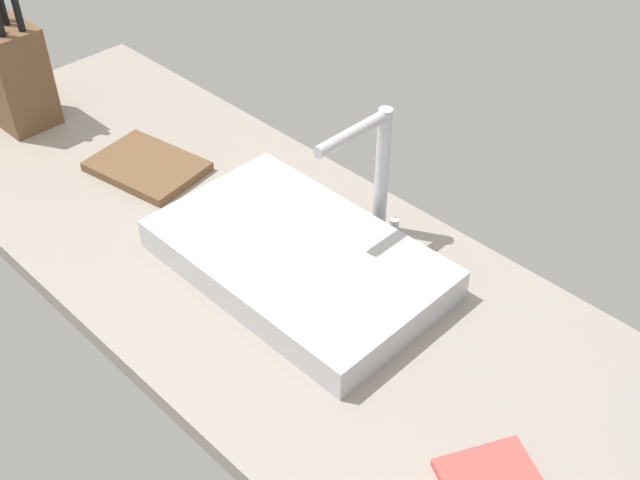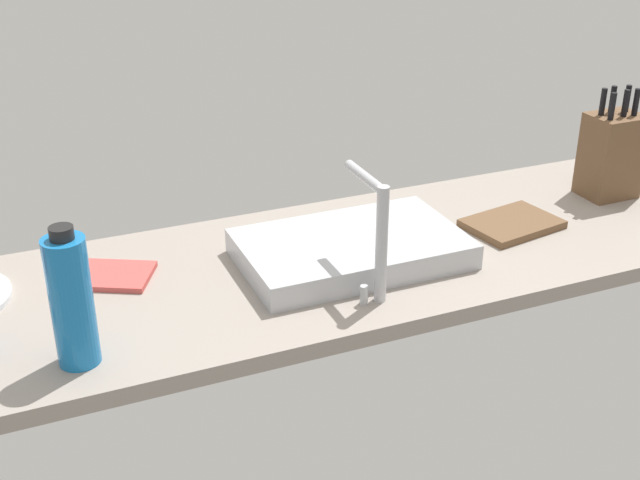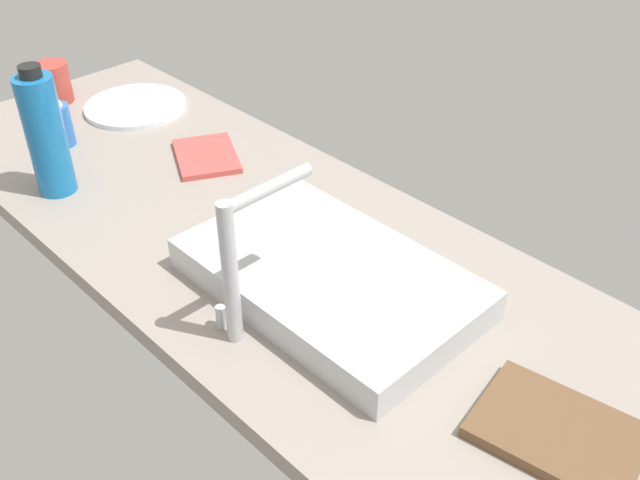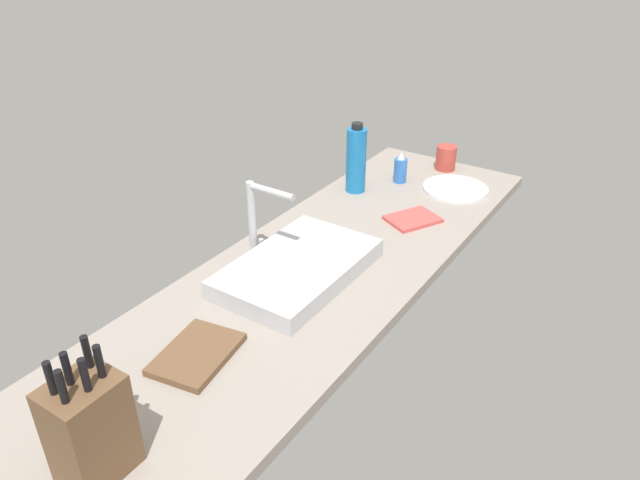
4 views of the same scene
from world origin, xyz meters
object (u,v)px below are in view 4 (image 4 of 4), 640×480
Objects in this scene: faucet at (258,213)px; coffee_mug at (446,158)px; sink_basin at (298,268)px; dish_towel at (413,219)px; cutting_board at (197,354)px; soap_bottle at (400,169)px; dinner_plate at (455,189)px; knife_block at (90,428)px; water_bottle at (356,160)px.

faucet is 98.11cm from coffee_mug.
dish_towel is at bearing -13.88° from sink_basin.
dish_towel is (91.69, -11.77, -0.30)cm from cutting_board.
coffee_mug is at bearing -1.91° from sink_basin.
cutting_board is at bearing 172.68° from dish_towel.
soap_bottle is 0.50× the size of dinner_plate.
sink_basin is at bearing -175.29° from soap_bottle.
coffee_mug is (21.38, -9.58, -0.34)cm from soap_bottle.
sink_basin reaches higher than dinner_plate.
faucet is 1.15× the size of cutting_board.
coffee_mug reaches higher than dish_towel.
faucet is 85.73cm from dinner_plate.
faucet reaches higher than cutting_board.
faucet is 81.52cm from knife_block.
dinner_plate is at bearing -78.00° from soap_bottle.
dish_towel is at bearing -7.32° from cutting_board.
coffee_mug is (97.99, -3.27, 2.08)cm from sink_basin.
water_bottle is at bearing 70.08° from dish_towel.
knife_block is 35.93cm from cutting_board.
soap_bottle is (74.35, -9.40, -9.80)cm from faucet.
water_bottle is 43.34cm from coffee_mug.
cutting_board is (-41.97, -0.51, -1.86)cm from sink_basin.
soap_bottle is 20.63cm from water_bottle.
dinner_plate is (123.06, -14.26, -0.30)cm from cutting_board.
dinner_plate is (20.95, -31.26, -11.70)cm from water_bottle.
water_bottle is (102.12, 17.00, 11.40)cm from cutting_board.
cutting_board is 1.74× the size of soap_bottle.
dinner_plate is (81.09, -14.77, -2.16)cm from sink_basin.
faucet is 75.58cm from soap_bottle.
dish_towel is at bearing -109.92° from water_bottle.
water_bottle is 2.70× the size of coffee_mug.
cutting_board is 2.19× the size of coffee_mug.
soap_bottle reaches higher than dinner_plate.
knife_block is 1.16× the size of dinner_plate.
sink_basin is 1.95× the size of faucet.
dish_towel is (47.45, -28.00, -14.37)cm from faucet.
soap_bottle is 33.02cm from dish_towel.
water_bottle is at bearing 0.77° from faucet.
knife_block reaches higher than dinner_plate.
water_bottle is at bearing 9.62° from knife_block.
sink_basin reaches higher than dish_towel.
coffee_mug is (95.73, -18.98, -10.14)cm from faucet.
knife_block is at bearing -178.48° from coffee_mug.
knife_block is at bearing -174.68° from soap_bottle.
coffee_mug reaches higher than sink_basin.
water_bottle reaches higher than dish_towel.
water_bottle is at bearing 123.83° from dinner_plate.
soap_bottle is at bearing 155.87° from coffee_mug.
dish_towel is at bearing -2.56° from knife_block.
knife_block reaches higher than cutting_board.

